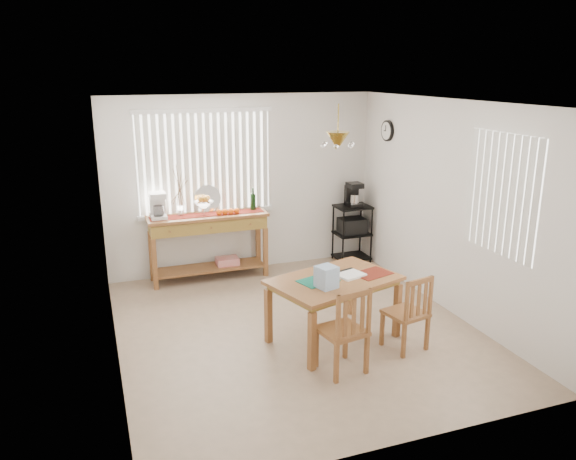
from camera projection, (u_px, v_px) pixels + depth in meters
name	position (u px, v px, depth m)	size (l,w,h in m)	color
ground	(296.00, 329.00, 6.58)	(4.00, 4.50, 0.01)	tan
room_shell	(296.00, 187.00, 6.12)	(4.20, 4.70, 2.70)	white
sideboard	(209.00, 231.00, 7.99)	(1.69, 0.48, 0.95)	#915C31
sideboard_items	(189.00, 206.00, 7.81)	(1.61, 0.40, 0.73)	maroon
wire_cart	(352.00, 228.00, 8.78)	(0.53, 0.42, 0.89)	black
cart_items	(353.00, 195.00, 8.65)	(0.21, 0.25, 0.37)	black
dining_table	(334.00, 286.00, 6.16)	(1.56, 1.24, 0.73)	#915C31
table_items	(332.00, 277.00, 5.95)	(1.14, 0.52, 0.23)	#136C55
chair_left	(344.00, 331.00, 5.53)	(0.49, 0.49, 0.92)	#915C31
chair_right	(408.00, 313.00, 6.00)	(0.47, 0.47, 0.86)	#915C31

